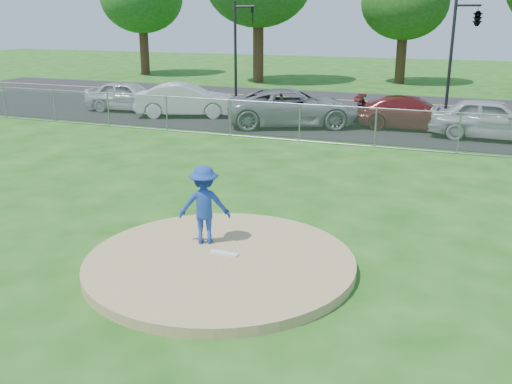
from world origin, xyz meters
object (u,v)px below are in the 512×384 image
parked_car_silver (129,96)px  parked_car_gray (293,108)px  parked_car_white (186,100)px  traffic_signal_left (239,42)px  pitcher (204,205)px  parked_car_pearl (492,119)px  traffic_signal_center (475,20)px  parked_car_darkred (412,113)px  traffic_cone (252,113)px

parked_car_silver → parked_car_gray: bearing=-100.6°
parked_car_white → traffic_signal_left: bearing=-22.6°
pitcher → parked_car_pearl: size_ratio=0.35×
traffic_signal_left → parked_car_gray: (5.53, -6.93, -2.52)m
traffic_signal_left → parked_car_gray: size_ratio=0.93×
traffic_signal_center → parked_car_darkred: bearing=-110.1°
parked_car_white → parked_car_pearl: size_ratio=1.02×
traffic_cone → parked_car_darkred: (7.26, 0.72, 0.34)m
pitcher → parked_car_pearl: bearing=-133.8°
traffic_cone → parked_car_silver: (-7.14, 0.47, 0.41)m
pitcher → parked_car_pearl: (5.78, 14.52, -0.21)m
parked_car_darkred → parked_car_gray: bearing=99.7°
traffic_signal_left → parked_car_pearl: 15.69m
traffic_cone → parked_car_pearl: bearing=-1.9°
parked_car_white → parked_car_pearl: 14.09m
traffic_signal_left → pitcher: (8.12, -21.34, -2.32)m
traffic_cone → parked_car_gray: size_ratio=0.12×
parked_car_white → parked_car_darkred: bearing=-107.3°
parked_car_gray → traffic_cone: bearing=54.6°
traffic_cone → parked_car_white: 3.59m
traffic_signal_center → parked_car_pearl: size_ratio=1.16×
traffic_cone → parked_car_white: bearing=179.3°
parked_car_pearl → parked_car_gray: bearing=92.9°
parked_car_darkred → pitcher: bearing=167.5°
pitcher → parked_car_darkred: size_ratio=0.34×
parked_car_gray → parked_car_darkred: bearing=-100.5°
traffic_signal_center → pitcher: traffic_signal_center is taller
traffic_signal_center → traffic_cone: (-9.37, -6.47, -4.23)m
parked_car_white → parked_car_gray: bearing=-115.9°
parked_car_silver → parked_car_pearl: bearing=-97.6°
traffic_signal_center → parked_car_pearl: 7.89m
traffic_cone → parked_car_white: size_ratio=0.15×
traffic_signal_center → parked_car_darkred: (-2.10, -5.75, -3.89)m
traffic_signal_left → parked_car_silver: (-3.77, -6.01, -2.57)m
traffic_cone → traffic_signal_left: bearing=117.5°
traffic_cone → traffic_signal_center: bearing=34.6°
traffic_signal_left → parked_car_pearl: bearing=-26.2°
parked_car_gray → parked_car_darkred: size_ratio=1.22×
traffic_cone → parked_car_silver: size_ratio=0.16×
traffic_signal_center → parked_car_gray: traffic_signal_center is taller
traffic_signal_center → parked_car_silver: traffic_signal_center is taller
parked_car_silver → parked_car_darkred: bearing=-93.9°
traffic_signal_center → parked_car_darkred: 7.26m
traffic_signal_left → parked_car_gray: 9.22m
traffic_signal_center → parked_car_pearl: bearing=-80.3°
traffic_cone → parked_car_white: parked_car_white is taller
traffic_signal_left → traffic_cone: 7.88m
traffic_cone → parked_car_darkred: bearing=5.7°
traffic_signal_center → parked_car_pearl: (1.16, -6.82, -3.78)m
traffic_signal_center → parked_car_white: (-12.92, -6.43, -3.79)m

